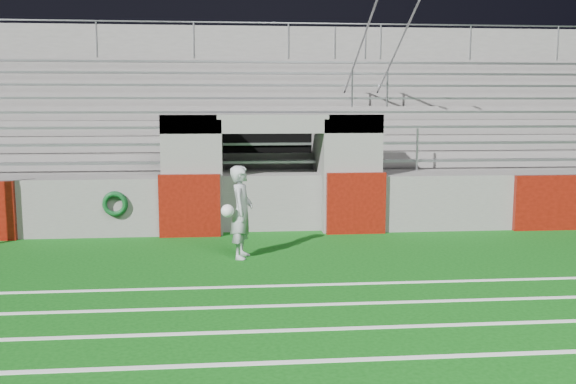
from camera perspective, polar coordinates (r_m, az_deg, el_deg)
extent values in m
plane|color=#0C4C0F|center=(11.10, -0.16, -6.91)|extent=(90.00, 90.00, 0.00)
cube|color=white|center=(7.32, 2.78, -14.78)|extent=(28.00, 0.09, 0.01)
cube|color=white|center=(8.25, 1.78, -12.13)|extent=(28.00, 0.09, 0.01)
cube|color=white|center=(9.19, 0.99, -10.02)|extent=(28.00, 0.09, 0.01)
cube|color=white|center=(10.14, 0.36, -8.30)|extent=(28.00, 0.09, 0.01)
cube|color=slate|center=(14.30, -8.65, 1.61)|extent=(1.20, 1.00, 2.60)
cube|color=slate|center=(14.54, 5.66, 1.76)|extent=(1.20, 1.00, 2.60)
cube|color=black|center=(16.00, -1.85, 2.17)|extent=(2.60, 0.20, 2.50)
cube|color=slate|center=(14.88, -6.02, 1.70)|extent=(0.10, 2.20, 2.50)
cube|color=slate|center=(15.03, 2.79, 1.80)|extent=(0.10, 2.20, 2.50)
cube|color=slate|center=(14.23, -1.45, 6.11)|extent=(4.80, 1.00, 0.40)
cube|color=slate|center=(18.15, -2.27, 2.51)|extent=(26.00, 8.00, 0.20)
cube|color=slate|center=(18.21, -2.26, 0.55)|extent=(26.00, 8.00, 1.05)
cube|color=#550D07|center=(13.83, -8.73, -1.21)|extent=(1.30, 0.15, 1.35)
cube|color=#550D07|center=(14.08, 6.06, -1.00)|extent=(1.30, 0.15, 1.35)
cube|color=#550D07|center=(15.71, 23.12, -0.86)|extent=(2.20, 0.15, 1.25)
cube|color=gray|center=(15.21, -1.68, 2.71)|extent=(23.00, 0.28, 0.06)
cube|color=slate|center=(16.06, -1.87, 2.87)|extent=(24.00, 0.75, 0.38)
cube|color=gray|center=(15.93, -1.86, 4.31)|extent=(23.00, 0.28, 0.06)
cube|color=slate|center=(16.79, -2.03, 3.73)|extent=(24.00, 0.75, 0.76)
cube|color=gray|center=(16.66, -2.02, 5.77)|extent=(23.00, 0.28, 0.06)
cube|color=slate|center=(17.52, -2.18, 4.52)|extent=(24.00, 0.75, 1.14)
cube|color=gray|center=(17.40, -2.18, 7.10)|extent=(23.00, 0.28, 0.06)
cube|color=slate|center=(18.26, -2.32, 5.25)|extent=(24.00, 0.75, 1.52)
cube|color=gray|center=(18.14, -2.32, 8.33)|extent=(23.00, 0.28, 0.06)
cube|color=slate|center=(19.00, -2.44, 5.92)|extent=(24.00, 0.75, 1.90)
cube|color=gray|center=(18.90, -2.45, 9.46)|extent=(23.00, 0.28, 0.06)
cube|color=slate|center=(19.75, -2.56, 6.54)|extent=(24.00, 0.75, 2.28)
cube|color=gray|center=(19.66, -2.57, 10.50)|extent=(23.00, 0.28, 0.06)
cube|color=slate|center=(20.49, -2.67, 7.12)|extent=(24.00, 0.75, 2.66)
cube|color=gray|center=(20.43, -2.68, 11.46)|extent=(23.00, 0.28, 0.06)
cube|color=slate|center=(21.17, -2.75, 7.31)|extent=(26.00, 0.60, 5.29)
cylinder|color=#A5A8AD|center=(15.28, 7.80, 3.71)|extent=(0.05, 0.05, 1.00)
cylinder|color=#A5A8AD|center=(18.18, 5.72, 9.18)|extent=(0.05, 0.05, 1.00)
cylinder|color=#A5A8AD|center=(21.22, 4.18, 13.10)|extent=(0.05, 0.05, 1.00)
cylinder|color=#A5A8AD|center=(18.20, 5.74, 10.75)|extent=(0.05, 6.02, 3.08)
cylinder|color=#A5A8AD|center=(15.54, 11.40, 3.70)|extent=(0.05, 0.05, 1.00)
cylinder|color=#A5A8AD|center=(18.40, 8.82, 9.11)|extent=(0.05, 0.05, 1.00)
cylinder|color=#A5A8AD|center=(21.41, 6.89, 13.02)|extent=(0.05, 0.05, 1.00)
cylinder|color=#A5A8AD|center=(18.42, 8.85, 10.66)|extent=(0.05, 6.02, 3.08)
cylinder|color=#A5A8AD|center=(21.32, -16.66, 12.91)|extent=(0.05, 0.05, 1.10)
cylinder|color=#A5A8AD|center=(20.97, -8.37, 13.24)|extent=(0.05, 0.05, 1.10)
cylinder|color=#A5A8AD|center=(21.03, 0.04, 13.31)|extent=(0.05, 0.05, 1.10)
cylinder|color=#A5A8AD|center=(21.52, 8.23, 13.10)|extent=(0.05, 0.05, 1.10)
cylinder|color=#A5A8AD|center=(22.41, 15.90, 12.68)|extent=(0.05, 0.05, 1.10)
cylinder|color=#A5A8AD|center=(23.64, 22.85, 12.10)|extent=(0.05, 0.05, 1.10)
cylinder|color=#A5A8AD|center=(21.02, -2.77, 14.81)|extent=(24.00, 0.05, 0.05)
imported|color=#A4A7AD|center=(11.80, -4.14, -1.79)|extent=(0.53, 0.70, 1.71)
sphere|color=white|center=(11.58, -5.40, -1.68)|extent=(0.24, 0.24, 0.24)
torus|color=#0C3F1C|center=(14.00, -15.11, -1.02)|extent=(0.54, 0.10, 0.54)
torus|color=#0E471C|center=(13.96, -15.15, -1.04)|extent=(0.51, 0.10, 0.51)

